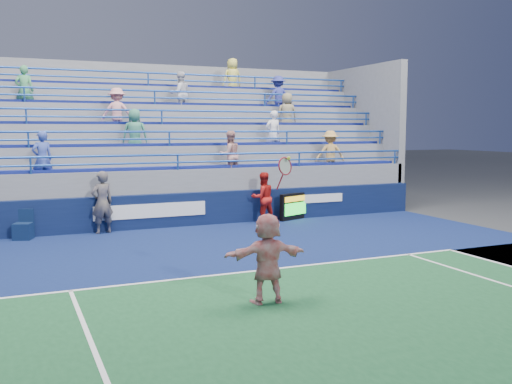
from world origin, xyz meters
name	(u,v)px	position (x,y,z in m)	size (l,w,h in m)	color
ground	(261,271)	(0.00, 0.00, 0.00)	(120.00, 120.00, 0.00)	#333538
sponsor_wall	(180,210)	(0.00, 6.50, 0.55)	(18.00, 0.32, 1.10)	#0A1538
bleacher_stand	(153,172)	(0.00, 10.27, 1.55)	(18.00, 5.60, 6.13)	slate
serve_speed_board	(294,206)	(4.08, 6.24, 0.48)	(1.32, 0.64, 0.95)	black
judge_chair	(23,230)	(-4.79, 6.12, 0.28)	(0.63, 0.64, 0.87)	#0C1D3E
tennis_player	(267,258)	(-0.86, -2.20, 0.84)	(1.59, 0.63, 2.69)	silver
line_judge	(102,203)	(-2.54, 6.17, 0.96)	(0.70, 0.46, 1.92)	#15193A
ball_girl	(263,198)	(2.80, 6.11, 0.87)	(0.84, 0.66, 1.73)	#B11814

